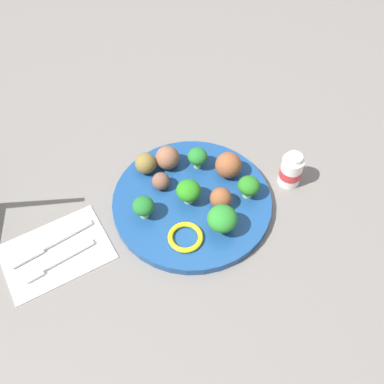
{
  "coord_description": "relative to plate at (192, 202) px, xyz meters",
  "views": [
    {
      "loc": [
        0.23,
        0.4,
        0.65
      ],
      "look_at": [
        0.0,
        0.0,
        0.04
      ],
      "focal_mm": 41.72,
      "sensor_mm": 36.0,
      "label": 1
    }
  ],
  "objects": [
    {
      "name": "meatball_front_right",
      "position": [
        -0.0,
        -0.09,
        0.03
      ],
      "size": [
        0.04,
        0.04,
        0.04
      ],
      "primitive_type": "sphere",
      "color": "brown",
      "rests_on": "plate"
    },
    {
      "name": "knife",
      "position": [
        0.25,
        -0.04,
        -0.0
      ],
      "size": [
        0.15,
        0.03,
        0.01
      ],
      "color": "silver",
      "rests_on": "napkin"
    },
    {
      "name": "napkin",
      "position": [
        0.24,
        -0.03,
        -0.01
      ],
      "size": [
        0.17,
        0.12,
        0.01
      ],
      "primitive_type": "cube",
      "rotation": [
        0.0,
        0.0,
        -0.0
      ],
      "color": "white",
      "rests_on": "ground_plane"
    },
    {
      "name": "meatball_back_left",
      "position": [
        0.03,
        -0.05,
        0.02
      ],
      "size": [
        0.03,
        0.03,
        0.03
      ],
      "primitive_type": "sphere",
      "color": "brown",
      "rests_on": "plate"
    },
    {
      "name": "fork",
      "position": [
        0.25,
        -0.01,
        -0.0
      ],
      "size": [
        0.12,
        0.03,
        0.01
      ],
      "color": "silver",
      "rests_on": "napkin"
    },
    {
      "name": "yogurt_bottle",
      "position": [
        -0.18,
        0.04,
        0.02
      ],
      "size": [
        0.04,
        0.04,
        0.07
      ],
      "color": "white",
      "rests_on": "ground_plane"
    },
    {
      "name": "broccoli_floret_mid_left",
      "position": [
        -0.05,
        -0.06,
        0.03
      ],
      "size": [
        0.04,
        0.04,
        0.04
      ],
      "color": "#92CA74",
      "rests_on": "plate"
    },
    {
      "name": "broccoli_floret_center",
      "position": [
        0.09,
        -0.01,
        0.03
      ],
      "size": [
        0.04,
        0.04,
        0.04
      ],
      "color": "#90CB7E",
      "rests_on": "plate"
    },
    {
      "name": "meatball_near_rim",
      "position": [
        -0.04,
        0.04,
        0.03
      ],
      "size": [
        0.04,
        0.04,
        0.04
      ],
      "primitive_type": "sphere",
      "color": "brown",
      "rests_on": "plate"
    },
    {
      "name": "broccoli_floret_back_left",
      "position": [
        -0.09,
        0.04,
        0.03
      ],
      "size": [
        0.04,
        0.04,
        0.04
      ],
      "color": "#9ECC7A",
      "rests_on": "plate"
    },
    {
      "name": "pepper_ring_mid_right",
      "position": [
        0.05,
        0.06,
        0.01
      ],
      "size": [
        0.07,
        0.07,
        0.01
      ],
      "primitive_type": "torus",
      "rotation": [
        0.0,
        0.0,
        2.8
      ],
      "color": "yellow",
      "rests_on": "plate"
    },
    {
      "name": "broccoli_floret_back_right",
      "position": [
        -0.01,
        0.08,
        0.04
      ],
      "size": [
        0.05,
        0.05,
        0.05
      ],
      "color": "#A5BB75",
      "rests_on": "plate"
    },
    {
      "name": "meatball_far_rim",
      "position": [
        -0.09,
        -0.02,
        0.03
      ],
      "size": [
        0.05,
        0.05,
        0.05
      ],
      "primitive_type": "sphere",
      "color": "brown",
      "rests_on": "plate"
    },
    {
      "name": "broccoli_floret_far_rim",
      "position": [
        0.01,
        -0.0,
        0.04
      ],
      "size": [
        0.04,
        0.04,
        0.05
      ],
      "color": "#ACBD7F",
      "rests_on": "plate"
    },
    {
      "name": "meatball_front_left",
      "position": [
        0.04,
        -0.1,
        0.03
      ],
      "size": [
        0.04,
        0.04,
        0.04
      ],
      "primitive_type": "sphere",
      "color": "brown",
      "rests_on": "plate"
    },
    {
      "name": "plate",
      "position": [
        0.0,
        0.0,
        0.0
      ],
      "size": [
        0.28,
        0.28,
        0.02
      ],
      "primitive_type": "cylinder",
      "color": "navy",
      "rests_on": "ground_plane"
    },
    {
      "name": "ground_plane",
      "position": [
        0.0,
        0.0,
        -0.01
      ],
      "size": [
        4.0,
        4.0,
        0.0
      ],
      "primitive_type": "plane",
      "color": "slate"
    }
  ]
}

